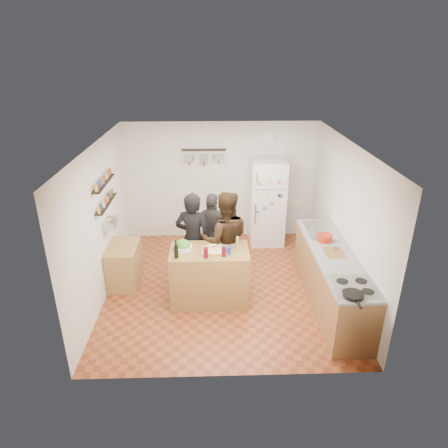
{
  "coord_description": "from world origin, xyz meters",
  "views": [
    {
      "loc": [
        -0.19,
        -5.97,
        3.85
      ],
      "look_at": [
        0.0,
        0.1,
        1.15
      ],
      "focal_mm": 32.0,
      "sensor_mm": 36.0,
      "label": 1
    }
  ],
  "objects_px": {
    "pepper_mill": "(238,244)",
    "side_table": "(124,265)",
    "salt_canister": "(229,250)",
    "counter_run": "(331,279)",
    "person_left": "(193,239)",
    "fridge": "(267,202)",
    "salad_bowl": "(183,248)",
    "red_bowl": "(324,238)",
    "prep_island": "(210,275)",
    "person_center": "(225,240)",
    "person_back": "(213,233)",
    "skillet": "(353,295)",
    "wall_clock": "(268,139)",
    "wine_bottle": "(176,252)"
  },
  "relations": [
    {
      "from": "person_back",
      "to": "skillet",
      "type": "height_order",
      "value": "person_back"
    },
    {
      "from": "pepper_mill",
      "to": "fridge",
      "type": "bearing_deg",
      "value": 70.21
    },
    {
      "from": "prep_island",
      "to": "skillet",
      "type": "bearing_deg",
      "value": -36.24
    },
    {
      "from": "salt_canister",
      "to": "counter_run",
      "type": "xyz_separation_m",
      "value": [
        1.65,
        -0.05,
        -0.52
      ]
    },
    {
      "from": "person_back",
      "to": "wine_bottle",
      "type": "bearing_deg",
      "value": 80.82
    },
    {
      "from": "counter_run",
      "to": "red_bowl",
      "type": "bearing_deg",
      "value": 96.52
    },
    {
      "from": "salad_bowl",
      "to": "fridge",
      "type": "relative_size",
      "value": 0.17
    },
    {
      "from": "wine_bottle",
      "to": "skillet",
      "type": "bearing_deg",
      "value": -25.79
    },
    {
      "from": "red_bowl",
      "to": "wall_clock",
      "type": "height_order",
      "value": "wall_clock"
    },
    {
      "from": "person_back",
      "to": "fridge",
      "type": "distance_m",
      "value": 1.6
    },
    {
      "from": "prep_island",
      "to": "salt_canister",
      "type": "height_order",
      "value": "salt_canister"
    },
    {
      "from": "wine_bottle",
      "to": "person_back",
      "type": "xyz_separation_m",
      "value": [
        0.56,
        1.23,
        -0.26
      ]
    },
    {
      "from": "salt_canister",
      "to": "red_bowl",
      "type": "bearing_deg",
      "value": 13.57
    },
    {
      "from": "counter_run",
      "to": "wall_clock",
      "type": "bearing_deg",
      "value": 105.92
    },
    {
      "from": "pepper_mill",
      "to": "salt_canister",
      "type": "xyz_separation_m",
      "value": [
        -0.15,
        -0.17,
        -0.02
      ]
    },
    {
      "from": "fridge",
      "to": "side_table",
      "type": "bearing_deg",
      "value": -149.39
    },
    {
      "from": "person_back",
      "to": "wall_clock",
      "type": "relative_size",
      "value": 4.98
    },
    {
      "from": "person_center",
      "to": "wall_clock",
      "type": "relative_size",
      "value": 5.78
    },
    {
      "from": "wall_clock",
      "to": "side_table",
      "type": "bearing_deg",
      "value": -144.46
    },
    {
      "from": "person_left",
      "to": "person_center",
      "type": "height_order",
      "value": "person_center"
    },
    {
      "from": "fridge",
      "to": "person_back",
      "type": "bearing_deg",
      "value": -135.36
    },
    {
      "from": "prep_island",
      "to": "fridge",
      "type": "distance_m",
      "value": 2.48
    },
    {
      "from": "pepper_mill",
      "to": "person_center",
      "type": "xyz_separation_m",
      "value": [
        -0.18,
        0.39,
        -0.13
      ]
    },
    {
      "from": "pepper_mill",
      "to": "skillet",
      "type": "bearing_deg",
      "value": -45.14
    },
    {
      "from": "person_left",
      "to": "salt_canister",
      "type": "bearing_deg",
      "value": 143.27
    },
    {
      "from": "pepper_mill",
      "to": "person_center",
      "type": "bearing_deg",
      "value": 115.24
    },
    {
      "from": "salad_bowl",
      "to": "wine_bottle",
      "type": "distance_m",
      "value": 0.29
    },
    {
      "from": "person_left",
      "to": "skillet",
      "type": "relative_size",
      "value": 6.34
    },
    {
      "from": "pepper_mill",
      "to": "side_table",
      "type": "height_order",
      "value": "pepper_mill"
    },
    {
      "from": "person_back",
      "to": "pepper_mill",
      "type": "bearing_deg",
      "value": 127.54
    },
    {
      "from": "skillet",
      "to": "side_table",
      "type": "relative_size",
      "value": 0.33
    },
    {
      "from": "counter_run",
      "to": "red_bowl",
      "type": "height_order",
      "value": "red_bowl"
    },
    {
      "from": "prep_island",
      "to": "fridge",
      "type": "height_order",
      "value": "fridge"
    },
    {
      "from": "counter_run",
      "to": "person_back",
      "type": "bearing_deg",
      "value": 148.0
    },
    {
      "from": "person_left",
      "to": "red_bowl",
      "type": "xyz_separation_m",
      "value": [
        2.18,
        -0.28,
        0.13
      ]
    },
    {
      "from": "prep_island",
      "to": "counter_run",
      "type": "xyz_separation_m",
      "value": [
        1.95,
        -0.17,
        -0.01
      ]
    },
    {
      "from": "salad_bowl",
      "to": "salt_canister",
      "type": "xyz_separation_m",
      "value": [
        0.72,
        -0.17,
        0.03
      ]
    },
    {
      "from": "skillet",
      "to": "wall_clock",
      "type": "bearing_deg",
      "value": 99.68
    },
    {
      "from": "salt_canister",
      "to": "skillet",
      "type": "bearing_deg",
      "value": -38.58
    },
    {
      "from": "salt_canister",
      "to": "person_center",
      "type": "distance_m",
      "value": 0.57
    },
    {
      "from": "salad_bowl",
      "to": "skillet",
      "type": "distance_m",
      "value": 2.67
    },
    {
      "from": "counter_run",
      "to": "salad_bowl",
      "type": "bearing_deg",
      "value": 174.64
    },
    {
      "from": "prep_island",
      "to": "salad_bowl",
      "type": "distance_m",
      "value": 0.64
    },
    {
      "from": "pepper_mill",
      "to": "red_bowl",
      "type": "bearing_deg",
      "value": 8.47
    },
    {
      "from": "wine_bottle",
      "to": "person_left",
      "type": "height_order",
      "value": "person_left"
    },
    {
      "from": "wine_bottle",
      "to": "salt_canister",
      "type": "bearing_deg",
      "value": 7.13
    },
    {
      "from": "salad_bowl",
      "to": "fridge",
      "type": "height_order",
      "value": "fridge"
    },
    {
      "from": "person_left",
      "to": "fridge",
      "type": "height_order",
      "value": "fridge"
    },
    {
      "from": "person_left",
      "to": "fridge",
      "type": "relative_size",
      "value": 0.93
    },
    {
      "from": "counter_run",
      "to": "wall_clock",
      "type": "relative_size",
      "value": 8.77
    }
  ]
}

